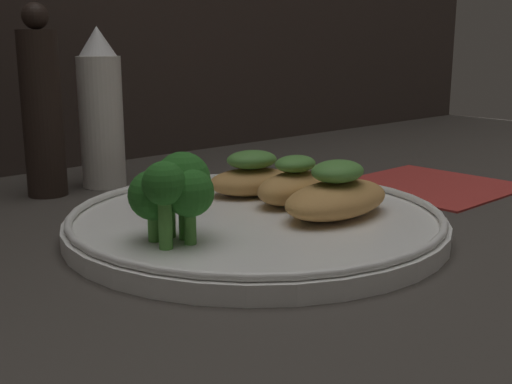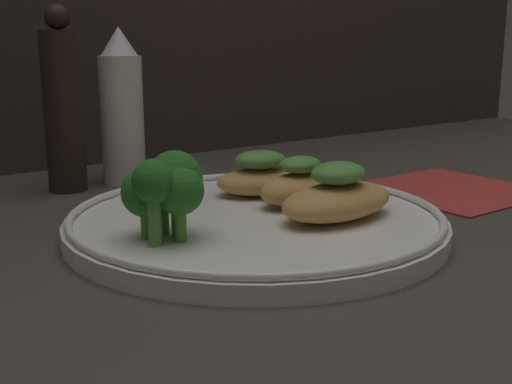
% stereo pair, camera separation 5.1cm
% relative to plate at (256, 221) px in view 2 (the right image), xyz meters
% --- Properties ---
extents(ground_plane, '(1.80, 1.80, 0.01)m').
position_rel_plate_xyz_m(ground_plane, '(0.00, 0.00, -0.01)').
color(ground_plane, '#3D3833').
extents(plate, '(0.31, 0.31, 0.02)m').
position_rel_plate_xyz_m(plate, '(0.00, 0.00, 0.00)').
color(plate, white).
rests_on(plate, ground_plane).
extents(grilled_meat_front, '(0.11, 0.07, 0.05)m').
position_rel_plate_xyz_m(grilled_meat_front, '(0.05, -0.04, 0.02)').
color(grilled_meat_front, tan).
rests_on(grilled_meat_front, plate).
extents(grilled_meat_middle, '(0.09, 0.05, 0.04)m').
position_rel_plate_xyz_m(grilled_meat_middle, '(0.05, 0.01, 0.02)').
color(grilled_meat_middle, tan).
rests_on(grilled_meat_middle, plate).
extents(grilled_meat_back, '(0.09, 0.08, 0.04)m').
position_rel_plate_xyz_m(grilled_meat_back, '(0.05, 0.06, 0.02)').
color(grilled_meat_back, tan).
rests_on(grilled_meat_back, plate).
extents(broccoli_bunch, '(0.06, 0.05, 0.06)m').
position_rel_plate_xyz_m(broccoli_bunch, '(-0.09, -0.01, 0.04)').
color(broccoli_bunch, '#4C8E38').
rests_on(broccoli_bunch, plate).
extents(sauce_bottle, '(0.05, 0.05, 0.17)m').
position_rel_plate_xyz_m(sauce_bottle, '(-0.00, 0.24, 0.07)').
color(sauce_bottle, white).
rests_on(sauce_bottle, ground_plane).
extents(pepper_grinder, '(0.04, 0.04, 0.19)m').
position_rel_plate_xyz_m(pepper_grinder, '(-0.06, 0.24, 0.08)').
color(pepper_grinder, black).
rests_on(pepper_grinder, ground_plane).
extents(napkin, '(0.16, 0.16, 0.00)m').
position_rel_plate_xyz_m(napkin, '(0.25, 0.00, -0.01)').
color(napkin, '#B2332D').
rests_on(napkin, ground_plane).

